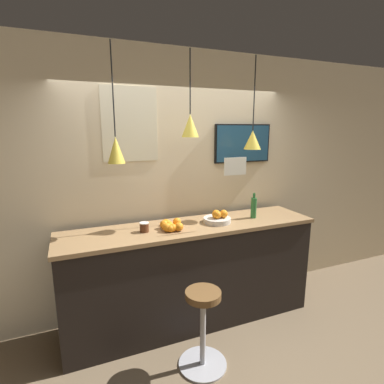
% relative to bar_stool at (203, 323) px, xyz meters
% --- Properties ---
extents(ground_plane, '(14.00, 14.00, 0.00)m').
position_rel_bar_stool_xyz_m(ground_plane, '(0.16, -0.01, -0.42)').
color(ground_plane, '#756047').
extents(back_wall, '(8.00, 0.06, 2.90)m').
position_rel_bar_stool_xyz_m(back_wall, '(0.16, 1.06, 1.03)').
color(back_wall, beige).
rests_on(back_wall, ground_plane).
extents(service_counter, '(2.66, 0.62, 1.09)m').
position_rel_bar_stool_xyz_m(service_counter, '(0.16, 0.64, 0.12)').
color(service_counter, black).
rests_on(service_counter, ground_plane).
extents(bar_stool, '(0.43, 0.43, 0.72)m').
position_rel_bar_stool_xyz_m(bar_stool, '(0.00, 0.00, 0.00)').
color(bar_stool, '#B7B7BC').
rests_on(bar_stool, ground_plane).
extents(fruit_bowl, '(0.29, 0.29, 0.14)m').
position_rel_bar_stool_xyz_m(fruit_bowl, '(0.44, 0.62, 0.72)').
color(fruit_bowl, beige).
rests_on(fruit_bowl, service_counter).
extents(orange_pile, '(0.23, 0.28, 0.09)m').
position_rel_bar_stool_xyz_m(orange_pile, '(-0.09, 0.60, 0.71)').
color(orange_pile, orange).
rests_on(orange_pile, service_counter).
extents(juice_bottle, '(0.06, 0.06, 0.28)m').
position_rel_bar_stool_xyz_m(juice_bottle, '(0.89, 0.62, 0.79)').
color(juice_bottle, '#286B33').
rests_on(juice_bottle, service_counter).
extents(spread_jar, '(0.09, 0.09, 0.09)m').
position_rel_bar_stool_xyz_m(spread_jar, '(-0.34, 0.62, 0.71)').
color(spread_jar, '#562D19').
rests_on(spread_jar, service_counter).
extents(pendant_lamp_left, '(0.16, 0.16, 1.04)m').
position_rel_bar_stool_xyz_m(pendant_lamp_left, '(-0.56, 0.68, 1.46)').
color(pendant_lamp_left, black).
extents(pendant_lamp_middle, '(0.17, 0.17, 0.82)m').
position_rel_bar_stool_xyz_m(pendant_lamp_middle, '(0.16, 0.68, 1.67)').
color(pendant_lamp_middle, black).
extents(pendant_lamp_right, '(0.18, 0.18, 0.96)m').
position_rel_bar_stool_xyz_m(pendant_lamp_right, '(0.88, 0.68, 1.53)').
color(pendant_lamp_right, black).
extents(mounted_tv, '(0.73, 0.04, 0.45)m').
position_rel_bar_stool_xyz_m(mounted_tv, '(0.96, 1.00, 1.47)').
color(mounted_tv, black).
extents(hanging_menu_board, '(0.24, 0.01, 0.17)m').
position_rel_bar_stool_xyz_m(hanging_menu_board, '(0.51, 0.41, 1.29)').
color(hanging_menu_board, white).
extents(wall_poster, '(0.57, 0.01, 0.75)m').
position_rel_bar_stool_xyz_m(wall_poster, '(-0.36, 1.02, 1.68)').
color(wall_poster, beige).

